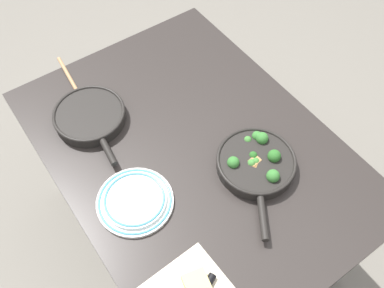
% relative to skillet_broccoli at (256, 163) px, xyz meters
% --- Properties ---
extents(ground_plane, '(14.00, 14.00, 0.00)m').
position_rel_skillet_broccoli_xyz_m(ground_plane, '(0.20, 0.13, -0.75)').
color(ground_plane, slate).
extents(dining_table_red, '(1.28, 0.93, 0.72)m').
position_rel_skillet_broccoli_xyz_m(dining_table_red, '(0.20, 0.13, -0.10)').
color(dining_table_red, '#2D2826').
rests_on(dining_table_red, ground_plane).
extents(skillet_broccoli, '(0.38, 0.31, 0.07)m').
position_rel_skillet_broccoli_xyz_m(skillet_broccoli, '(0.00, 0.00, 0.00)').
color(skillet_broccoli, black).
rests_on(skillet_broccoli, dining_table_red).
extents(skillet_eggs, '(0.38, 0.27, 0.05)m').
position_rel_skillet_broccoli_xyz_m(skillet_eggs, '(0.52, 0.37, -0.00)').
color(skillet_eggs, black).
rests_on(skillet_eggs, dining_table_red).
extents(wooden_spoon, '(0.37, 0.06, 0.02)m').
position_rel_skillet_broccoli_xyz_m(wooden_spoon, '(0.66, 0.35, -0.02)').
color(wooden_spoon, tan).
rests_on(wooden_spoon, dining_table_red).
extents(cheese_block, '(0.10, 0.09, 0.04)m').
position_rel_skillet_broccoli_xyz_m(cheese_block, '(-0.22, 0.41, -0.01)').
color(cheese_block, '#EFD67A').
rests_on(cheese_block, dining_table_red).
extents(dinner_plate_stack, '(0.26, 0.26, 0.03)m').
position_rel_skillet_broccoli_xyz_m(dinner_plate_stack, '(0.12, 0.41, -0.01)').
color(dinner_plate_stack, white).
rests_on(dinner_plate_stack, dining_table_red).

